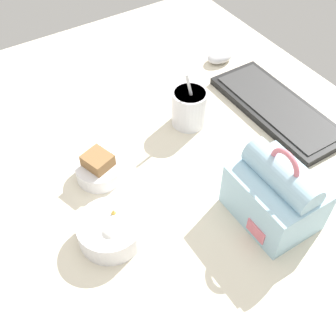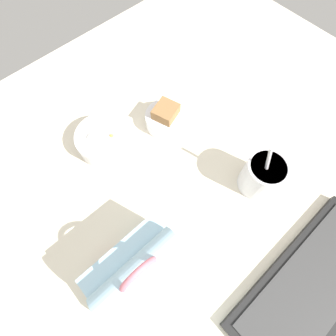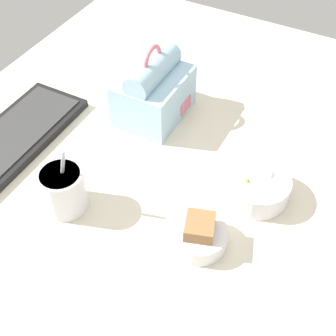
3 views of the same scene
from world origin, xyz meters
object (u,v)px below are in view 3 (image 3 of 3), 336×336
Objects in this scene: keyboard at (12,140)px; lunch_bag at (153,91)px; bento_bowl_snacks at (257,187)px; bento_bowl_sandwich at (199,235)px; soup_cup at (63,189)px.

keyboard is 32.91cm from lunch_bag.
lunch_bag is 1.44× the size of bento_bowl_snacks.
keyboard is at bearing 135.71° from lunch_bag.
bento_bowl_sandwich is 16.19cm from bento_bowl_snacks.
bento_bowl_snacks is (15.37, -5.09, 0.25)cm from bento_bowl_sandwich.
lunch_bag is 31.87cm from soup_cup.
lunch_bag is at bearing 41.81° from bento_bowl_sandwich.
lunch_bag reaches higher than keyboard.
soup_cup is at bearing 177.15° from lunch_bag.
soup_cup is at bearing 121.91° from bento_bowl_snacks.
bento_bowl_sandwich is at bearing -138.19° from lunch_bag.
bento_bowl_snacks is at bearing -58.09° from soup_cup.
keyboard is at bearing 84.68° from bento_bowl_sandwich.
soup_cup is 1.49× the size of bento_bowl_sandwich.
bento_bowl_snacks is (19.53, -31.36, -2.17)cm from soup_cup.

